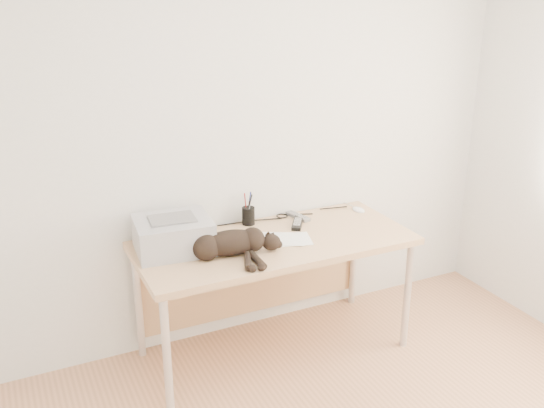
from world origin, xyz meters
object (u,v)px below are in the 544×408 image
desk (268,255)px  cat (228,245)px  printer (173,235)px  mug (205,230)px  pen_cup (248,216)px  mouse (359,208)px

desk → cat: (-0.32, -0.17, 0.20)m
desk → printer: printer is taller
printer → mug: 0.24m
printer → mug: printer is taller
printer → cat: printer is taller
desk → mug: 0.41m
printer → pen_cup: 0.56m
printer → mug: bearing=22.3°
cat → pen_cup: 0.47m
desk → cat: cat is taller
printer → mouse: (1.26, 0.08, -0.08)m
desk → mug: mug is taller
printer → mouse: bearing=3.6°
desk → printer: 0.61m
pen_cup → desk: bearing=-79.0°
cat → pen_cup: size_ratio=3.26×
printer → cat: (0.24, -0.20, -0.03)m
mug → printer: bearing=-157.7°
desk → mouse: bearing=8.8°
desk → cat: 0.41m
cat → mouse: 1.06m
printer → mouse: size_ratio=4.10×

